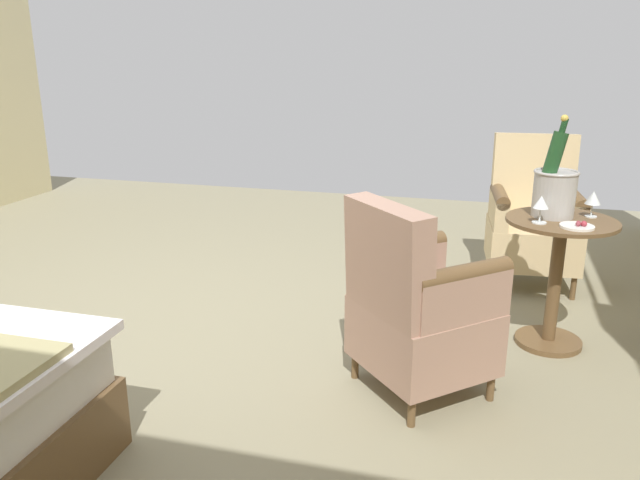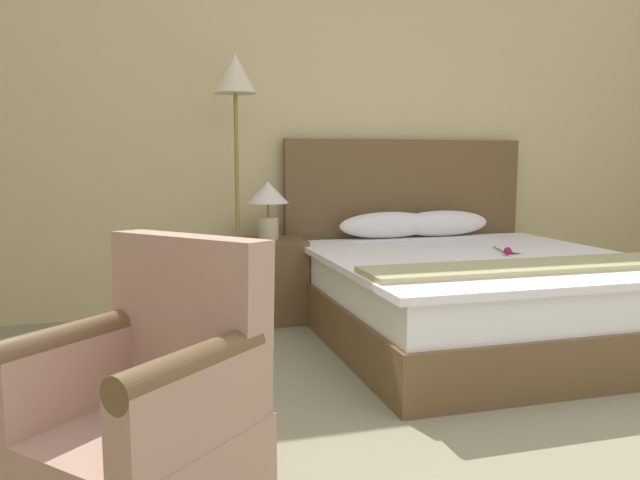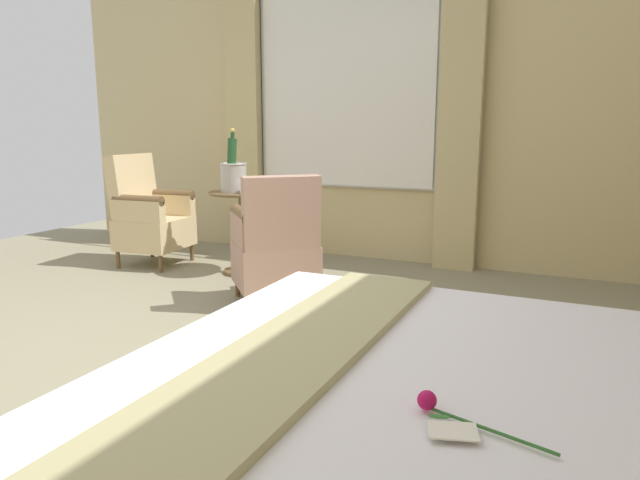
% 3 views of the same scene
% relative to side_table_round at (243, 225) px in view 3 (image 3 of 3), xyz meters
% --- Properties ---
extents(ground_plane, '(7.73, 7.73, 0.00)m').
position_rel_side_table_round_xyz_m(ground_plane, '(2.09, 0.53, -0.42)').
color(ground_plane, gray).
extents(wall_window_side, '(0.27, 6.30, 3.14)m').
position_rel_side_table_round_xyz_m(wall_window_side, '(-1.06, 0.53, 1.15)').
color(wall_window_side, '#D1BE89').
rests_on(wall_window_side, ground).
extents(side_table_round, '(0.57, 0.57, 0.71)m').
position_rel_side_table_round_xyz_m(side_table_round, '(0.00, 0.00, 0.00)').
color(side_table_round, brown).
rests_on(side_table_round, ground).
extents(champagne_bucket, '(0.23, 0.23, 0.53)m').
position_rel_side_table_round_xyz_m(champagne_bucket, '(0.05, -0.05, 0.44)').
color(champagne_bucket, '#AFACA9').
rests_on(champagne_bucket, side_table_round).
extents(wine_glass_near_bucket, '(0.08, 0.08, 0.14)m').
position_rel_side_table_round_xyz_m(wine_glass_near_bucket, '(0.12, 0.11, 0.39)').
color(wine_glass_near_bucket, white).
rests_on(wine_glass_near_bucket, side_table_round).
extents(wine_glass_near_edge, '(0.08, 0.08, 0.14)m').
position_rel_side_table_round_xyz_m(wine_glass_near_edge, '(-0.15, -0.09, 0.39)').
color(wine_glass_near_edge, white).
rests_on(wine_glass_near_edge, side_table_round).
extents(snack_plate, '(0.17, 0.17, 0.04)m').
position_rel_side_table_round_xyz_m(snack_plate, '(-0.06, 0.15, 0.30)').
color(snack_plate, white).
rests_on(snack_plate, side_table_round).
extents(armchair_by_window, '(0.76, 0.76, 0.93)m').
position_rel_side_table_round_xyz_m(armchair_by_window, '(0.65, 0.69, -0.00)').
color(armchair_by_window, brown).
rests_on(armchair_by_window, ground).
extents(armchair_facing_bed, '(0.62, 0.62, 1.01)m').
position_rel_side_table_round_xyz_m(armchair_facing_bed, '(0.07, -0.97, 0.03)').
color(armchair_facing_bed, brown).
rests_on(armchair_facing_bed, ground).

